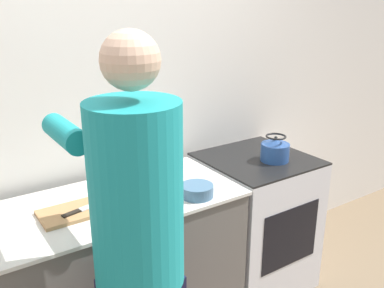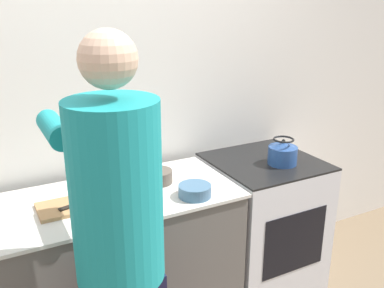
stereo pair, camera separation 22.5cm
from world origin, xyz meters
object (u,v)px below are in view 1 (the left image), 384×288
person (138,249)px  knife (84,209)px  kettle (275,150)px  oven (254,221)px  cutting_board (76,211)px  bowl_prep (156,178)px

person → knife: person is taller
knife → kettle: size_ratio=1.37×
oven → kettle: kettle is taller
person → oven: bearing=27.4°
cutting_board → kettle: bearing=-2.2°
oven → bowl_prep: 0.86m
knife → bowl_prep: (0.46, 0.10, 0.01)m
oven → knife: bearing=-177.0°
oven → person: bearing=-152.6°
bowl_prep → knife: bearing=-167.7°
knife → bowl_prep: bearing=0.3°
oven → person: (-1.15, -0.60, 0.51)m
person → bowl_prep: size_ratio=10.92×
oven → knife: (-1.17, -0.06, 0.46)m
oven → cutting_board: 1.28m
oven → kettle: 0.53m
person → knife: size_ratio=7.33×
person → knife: 0.54m
cutting_board → knife: bearing=-27.4°
person → bowl_prep: (0.44, 0.64, -0.04)m
oven → knife: 1.26m
oven → knife: size_ratio=3.72×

